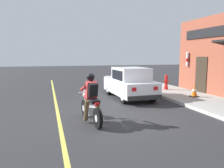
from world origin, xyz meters
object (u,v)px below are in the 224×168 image
at_px(motorcycle_with_rider, 91,102).
at_px(fire_hydrant, 166,82).
at_px(car_hatchback, 129,83).
at_px(traffic_cone, 194,91).

bearing_deg(motorcycle_with_rider, fire_hydrant, 40.55).
height_order(motorcycle_with_rider, car_hatchback, motorcycle_with_rider).
relative_size(motorcycle_with_rider, traffic_cone, 3.36).
relative_size(car_hatchback, fire_hydrant, 4.33).
bearing_deg(traffic_cone, fire_hydrant, 92.30).
distance_m(car_hatchback, fire_hydrant, 3.12).
xyz_separation_m(traffic_cone, fire_hydrant, (-0.10, 2.51, 0.14)).
bearing_deg(traffic_cone, motorcycle_with_rider, -158.63).
bearing_deg(car_hatchback, traffic_cone, -23.12).
height_order(motorcycle_with_rider, traffic_cone, motorcycle_with_rider).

